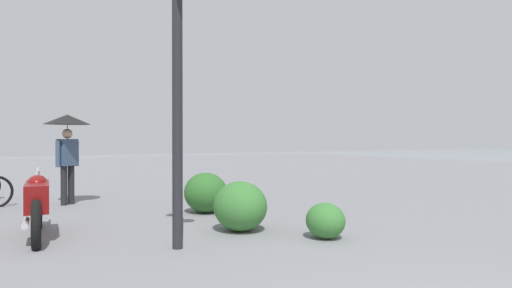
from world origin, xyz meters
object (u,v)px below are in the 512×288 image
Objects in this scene: bollard_near at (253,204)px; bollard_mid at (203,191)px; lamppost at (177,55)px; pedestrian at (67,134)px; motorcycle at (37,204)px.

bollard_mid reaches higher than bollard_near.
lamppost is 1.91× the size of pedestrian.
bollard_mid is at bearing -133.95° from pedestrian.
pedestrian is at bearing 46.05° from bollard_mid.
bollard_near is 2.01m from bollard_mid.
motorcycle is at bearing 41.34° from lamppost.
pedestrian is 3.44m from bollard_mid.
lamppost is 2.89m from bollard_near.
lamppost is 5.16m from pedestrian.
bollard_mid is (-2.23, -2.31, -1.21)m from pedestrian.
lamppost reaches higher than pedestrian.
bollard_near is at bearing -106.95° from motorcycle.
pedestrian is at bearing -15.29° from motorcycle.
lamppost is at bearing -138.66° from motorcycle.
lamppost is at bearing 149.21° from bollard_mid.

